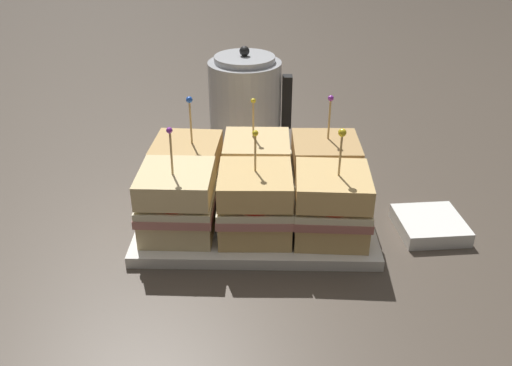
{
  "coord_description": "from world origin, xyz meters",
  "views": [
    {
      "loc": [
        0.02,
        -0.76,
        0.49
      ],
      "look_at": [
        0.0,
        0.0,
        0.07
      ],
      "focal_mm": 38.0,
      "sensor_mm": 36.0,
      "label": 1
    }
  ],
  "objects": [
    {
      "name": "ground_plane",
      "position": [
        0.0,
        0.0,
        0.0
      ],
      "size": [
        6.0,
        6.0,
        0.0
      ],
      "primitive_type": "plane",
      "color": "#4C4238"
    },
    {
      "name": "serving_platter",
      "position": [
        0.0,
        0.0,
        0.01
      ],
      "size": [
        0.38,
        0.26,
        0.02
      ],
      "color": "white",
      "rests_on": "ground_plane"
    },
    {
      "name": "sandwich_front_left",
      "position": [
        -0.12,
        -0.06,
        0.07
      ],
      "size": [
        0.12,
        0.12,
        0.18
      ],
      "color": "beige",
      "rests_on": "serving_platter"
    },
    {
      "name": "sandwich_front_center",
      "position": [
        0.0,
        -0.06,
        0.07
      ],
      "size": [
        0.12,
        0.12,
        0.17
      ],
      "color": "tan",
      "rests_on": "serving_platter"
    },
    {
      "name": "sandwich_front_right",
      "position": [
        0.12,
        -0.06,
        0.07
      ],
      "size": [
        0.12,
        0.12,
        0.18
      ],
      "color": "tan",
      "rests_on": "serving_platter"
    },
    {
      "name": "sandwich_back_left",
      "position": [
        -0.12,
        0.06,
        0.07
      ],
      "size": [
        0.12,
        0.12,
        0.18
      ],
      "color": "tan",
      "rests_on": "serving_platter"
    },
    {
      "name": "sandwich_back_center",
      "position": [
        -0.0,
        0.06,
        0.07
      ],
      "size": [
        0.11,
        0.11,
        0.17
      ],
      "color": "#DBB77A",
      "rests_on": "serving_platter"
    },
    {
      "name": "sandwich_back_right",
      "position": [
        0.12,
        0.06,
        0.07
      ],
      "size": [
        0.12,
        0.12,
        0.18
      ],
      "color": "tan",
      "rests_on": "serving_platter"
    },
    {
      "name": "kettle_steel",
      "position": [
        -0.03,
        0.3,
        0.1
      ],
      "size": [
        0.17,
        0.15,
        0.22
      ],
      "color": "#B7BABF",
      "rests_on": "ground_plane"
    },
    {
      "name": "napkin_stack",
      "position": [
        0.28,
        -0.02,
        0.01
      ],
      "size": [
        0.11,
        0.11,
        0.02
      ],
      "color": "white",
      "rests_on": "ground_plane"
    }
  ]
}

